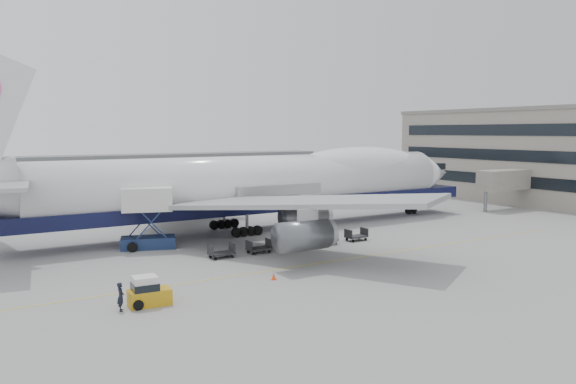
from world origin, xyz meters
TOP-DOWN VIEW (x-y plane):
  - ground at (0.00, 0.00)m, footprint 260.00×260.00m
  - apron_line at (0.00, -6.00)m, footprint 60.00×0.15m
  - hangar at (-10.00, 70.00)m, footprint 110.00×8.00m
  - airliner at (0.64, 12.00)m, footprint 67.00×55.30m
  - catering_truck at (-14.51, 8.52)m, footprint 5.85×4.79m
  - baggage_tug at (-20.44, -9.93)m, footprint 2.88×1.69m
  - ground_worker at (-22.32, -10.14)m, footprint 0.62×0.79m
  - traffic_cone at (-9.84, -8.66)m, footprint 0.39×0.39m
  - dolly_0 at (-10.11, 0.56)m, footprint 2.30×1.35m
  - dolly_1 at (-6.11, 0.56)m, footprint 2.30×1.35m
  - dolly_2 at (-2.11, 0.56)m, footprint 2.30×1.35m
  - dolly_3 at (1.88, 0.56)m, footprint 2.30×1.35m
  - dolly_4 at (5.88, 0.56)m, footprint 2.30×1.35m

SIDE VIEW (x-z plane):
  - ground at x=0.00m, z-range 0.00..0.00m
  - apron_line at x=0.00m, z-range 0.00..0.01m
  - traffic_cone at x=-9.84m, z-range -0.02..0.55m
  - dolly_0 at x=-10.11m, z-range -0.12..1.18m
  - dolly_1 at x=-6.11m, z-range -0.12..1.18m
  - dolly_2 at x=-2.11m, z-range -0.12..1.18m
  - dolly_3 at x=1.88m, z-range -0.12..1.18m
  - dolly_4 at x=5.88m, z-range -0.12..1.18m
  - baggage_tug at x=-20.44m, z-range -0.11..1.92m
  - ground_worker at x=-22.32m, z-range 0.00..1.91m
  - catering_truck at x=-14.51m, z-range 0.37..6.54m
  - hangar at x=-10.00m, z-range 0.00..7.00m
  - airliner at x=0.64m, z-range -4.37..15.61m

